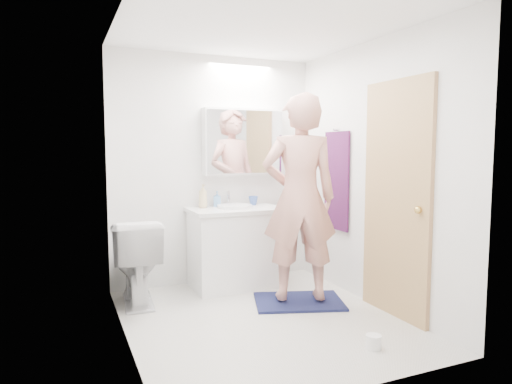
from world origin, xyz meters
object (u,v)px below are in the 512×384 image
medicine_cabinet (243,142)px  toilet (136,260)px  person (300,198)px  toothbrush_cup (253,201)px  toilet_paper_roll (374,342)px  vanity_cabinet (236,249)px  soap_bottle_b (217,199)px  soap_bottle_a (203,196)px

medicine_cabinet → toilet: medicine_cabinet is taller
person → medicine_cabinet: bearing=-60.4°
person → toothbrush_cup: person is taller
toilet_paper_roll → medicine_cabinet: bearing=95.6°
toothbrush_cup → toilet_paper_roll: 2.13m
toilet → person: bearing=161.0°
medicine_cabinet → toilet_paper_roll: bearing=-84.4°
vanity_cabinet → person: (0.34, -0.73, 0.59)m
person → toilet: bearing=-5.2°
medicine_cabinet → soap_bottle_b: size_ratio=5.36×
vanity_cabinet → soap_bottle_a: size_ratio=3.70×
vanity_cabinet → person: bearing=-64.6°
toilet_paper_roll → toothbrush_cup: bearing=92.9°
toilet → soap_bottle_a: 0.95m
toilet → toilet_paper_roll: (1.39, -1.69, -0.35)m
toilet → vanity_cabinet: bearing=-168.6°
person → soap_bottle_a: size_ratio=7.70×
toilet → soap_bottle_a: size_ratio=3.28×
soap_bottle_a → soap_bottle_b: (0.16, 0.03, -0.04)m
soap_bottle_a → person: bearing=-53.5°
medicine_cabinet → toothbrush_cup: bearing=-27.0°
medicine_cabinet → toothbrush_cup: size_ratio=8.59×
medicine_cabinet → soap_bottle_b: bearing=-174.4°
soap_bottle_a → toilet: bearing=-160.0°
medicine_cabinet → soap_bottle_b: medicine_cabinet is taller
vanity_cabinet → person: size_ratio=0.48×
vanity_cabinet → medicine_cabinet: medicine_cabinet is taller
medicine_cabinet → toilet_paper_roll: 2.49m
toothbrush_cup → toilet_paper_roll: size_ratio=0.93×
soap_bottle_a → toilet_paper_roll: bearing=-71.1°
vanity_cabinet → toilet_paper_roll: (0.36, -1.80, -0.34)m
medicine_cabinet → toilet: (-1.20, -0.33, -1.10)m
medicine_cabinet → soap_bottle_b: 0.67m
vanity_cabinet → medicine_cabinet: (0.17, 0.21, 1.11)m
medicine_cabinet → soap_bottle_a: (-0.47, -0.06, -0.56)m
toilet_paper_roll → soap_bottle_a: bearing=108.9°
soap_bottle_b → toilet_paper_roll: (0.50, -1.98, -0.85)m
medicine_cabinet → person: size_ratio=0.47×
person → toilet_paper_roll: (0.02, -1.07, -0.93)m
soap_bottle_b → toilet_paper_roll: bearing=-75.7°
toilet → soap_bottle_a: soap_bottle_a is taller
vanity_cabinet → toothbrush_cup: 0.57m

